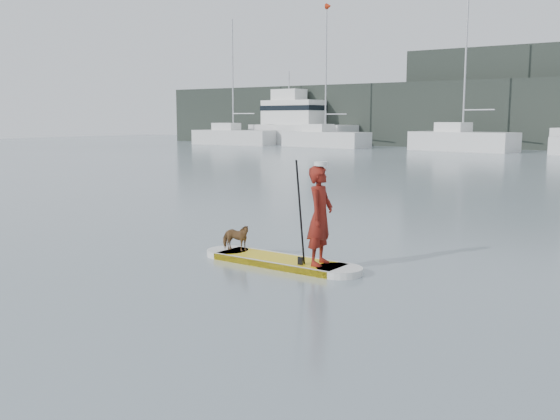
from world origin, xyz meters
The scene contains 11 objects.
ground centered at (0.00, 0.00, 0.00)m, with size 140.00×140.00×0.00m, color slate.
paddleboard centered at (0.49, 3.66, 0.06)m, with size 3.30×0.91×0.12m.
paddler centered at (1.34, 3.63, 0.98)m, with size 0.62×0.41×1.71m, color maroon.
white_cap centered at (1.34, 3.63, 1.87)m, with size 0.22×0.22×0.07m, color silver.
dog centered at (-0.56, 3.71, 0.38)m, with size 0.28×0.61×0.52m, color brown.
paddle centered at (1.08, 3.41, 0.80)m, with size 0.10×0.30×2.00m.
sailboat_a centered at (-32.74, 45.05, 0.87)m, with size 8.73×3.32×12.42m.
sailboat_b centered at (-22.16, 45.33, 0.90)m, with size 9.02×4.08×12.93m.
sailboat_c centered at (-9.29, 45.24, 0.92)m, with size 9.04×4.54×12.40m.
motor_yacht_b centered at (-27.12, 48.60, 2.07)m, with size 11.48×4.86×7.37m.
shore_building_west centered at (-10.00, 54.00, 4.50)m, with size 14.00×4.00×9.00m, color black.
Camera 1 is at (6.60, -5.55, 2.62)m, focal length 40.00 mm.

